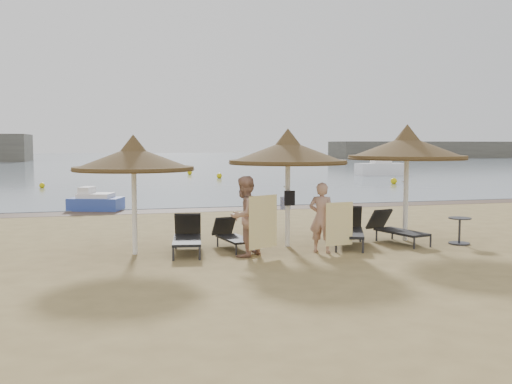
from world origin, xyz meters
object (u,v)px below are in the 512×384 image
lounger_far_right (395,228)px  side_table (459,232)px  lounger_near_right (349,228)px  palapa_right (407,148)px  person_left (244,210)px  lounger_near_left (232,235)px  pedal_boat (95,202)px  person_right (322,212)px  palapa_left (134,159)px  palapa_center (288,153)px  lounger_far_left (187,236)px

lounger_far_right → side_table: size_ratio=2.81×
lounger_near_right → lounger_far_right: bearing=22.6°
palapa_right → side_table: 2.56m
person_left → lounger_near_left: bearing=-125.9°
lounger_far_right → pedal_boat: pedal_boat is taller
palapa_right → person_left: 5.01m
lounger_near_right → person_right: (-1.07, -0.84, 0.55)m
palapa_left → lounger_near_left: size_ratio=1.66×
palapa_center → side_table: 4.93m
palapa_right → pedal_boat: palapa_right is taller
palapa_right → person_right: size_ratio=1.61×
palapa_right → person_left: (-4.70, -1.03, -1.40)m
lounger_far_right → person_left: bearing=176.6°
person_right → side_table: bearing=-142.7°
palapa_right → lounger_near_right: size_ratio=1.42×
palapa_right → lounger_near_left: palapa_right is taller
lounger_near_left → pedal_boat: 9.95m
lounger_far_right → palapa_left: bearing=165.2°
palapa_right → pedal_boat: 12.63m
palapa_right → lounger_near_left: size_ratio=1.83×
palapa_left → side_table: bearing=-5.1°
palapa_right → lounger_near_right: 2.70m
palapa_center → pedal_boat: size_ratio=1.34×
lounger_far_left → lounger_near_left: bearing=16.8°
lounger_near_left → person_left: (0.07, -1.05, 0.75)m
side_table → person_left: 5.81m
person_right → pedal_boat: bearing=-27.6°
palapa_center → lounger_near_right: (1.61, -0.15, -1.95)m
lounger_far_left → pedal_boat: (-2.31, 9.49, -0.05)m
palapa_center → palapa_left: bearing=-178.6°
lounger_near_right → person_left: 3.14m
lounger_near_right → lounger_far_right: (1.31, -0.00, -0.05)m
palapa_right → pedal_boat: (-8.21, 9.36, -2.14)m
lounger_near_left → person_right: person_right is taller
palapa_center → side_table: (4.41, -0.83, -2.05)m
lounger_far_left → lounger_near_left: 1.14m
palapa_right → pedal_boat: size_ratio=1.40×
lounger_near_left → lounger_near_right: 3.04m
side_table → palapa_center: bearing=169.3°
lounger_far_left → lounger_near_right: (4.16, -0.07, 0.03)m
person_left → person_right: person_left is taller
palapa_left → lounger_near_left: (2.36, 0.17, -1.91)m
palapa_center → palapa_right: palapa_right is taller
palapa_left → palapa_center: (3.79, 0.10, 0.13)m
palapa_center → person_left: palapa_center is taller
person_left → palapa_center: bearing=175.9°
palapa_right → lounger_far_right: bearing=-153.8°
lounger_near_left → person_left: bearing=-95.8°
palapa_right → lounger_far_left: size_ratio=1.55×
lounger_far_left → side_table: lounger_far_left is taller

